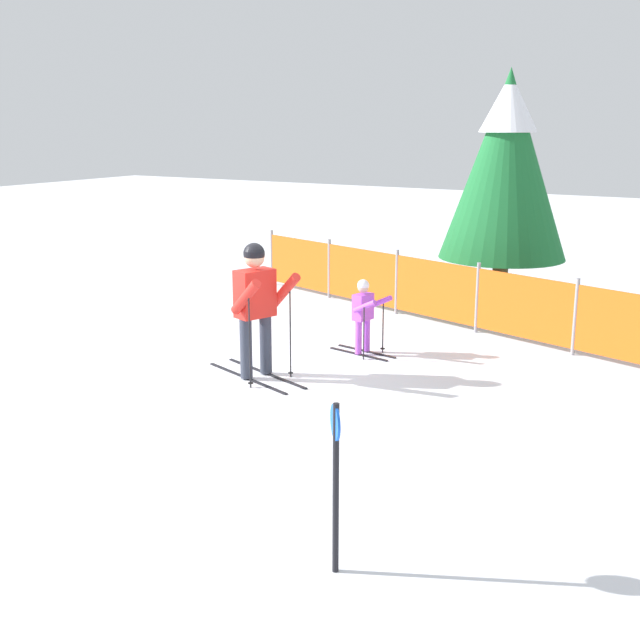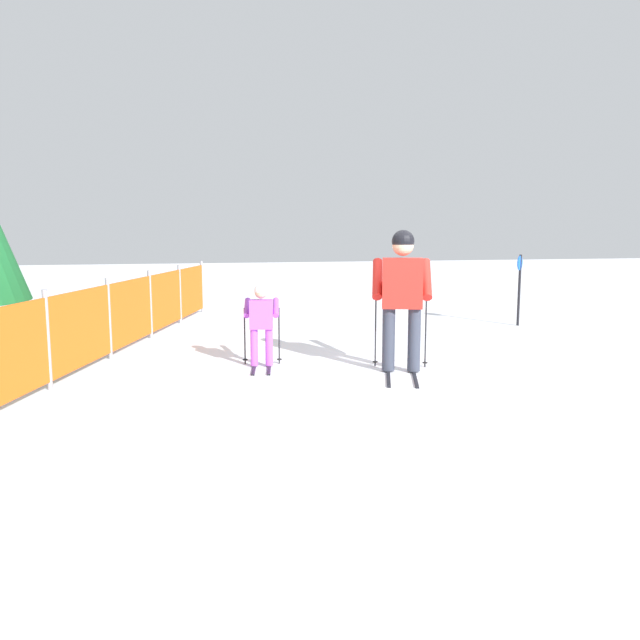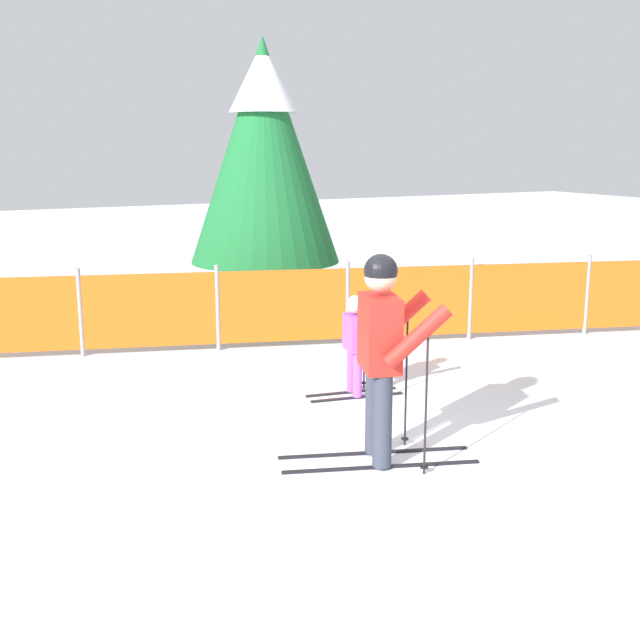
# 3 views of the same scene
# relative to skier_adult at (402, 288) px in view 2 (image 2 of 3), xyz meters

# --- Properties ---
(ground_plane) EXTENTS (60.00, 60.00, 0.00)m
(ground_plane) POSITION_rel_skier_adult_xyz_m (-0.13, -0.18, -1.10)
(ground_plane) COLOR white
(skier_adult) EXTENTS (1.77, 1.00, 1.85)m
(skier_adult) POSITION_rel_skier_adult_xyz_m (0.00, 0.00, 0.00)
(skier_adult) COLOR black
(skier_adult) RESTS_ON ground_plane
(skier_child) EXTENTS (1.09, 0.54, 1.14)m
(skier_child) POSITION_rel_skier_adult_xyz_m (0.73, 1.73, -0.44)
(skier_child) COLOR black
(skier_child) RESTS_ON ground_plane
(safety_fence) EXTENTS (10.27, 3.22, 1.17)m
(safety_fence) POSITION_rel_skier_adult_xyz_m (1.77, 3.78, -0.52)
(safety_fence) COLOR gray
(safety_fence) RESTS_ON ground_plane
(trail_marker) EXTENTS (0.20, 0.22, 1.39)m
(trail_marker) POSITION_rel_skier_adult_xyz_m (3.30, -3.70, -0.24)
(trail_marker) COLOR black
(trail_marker) RESTS_ON ground_plane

